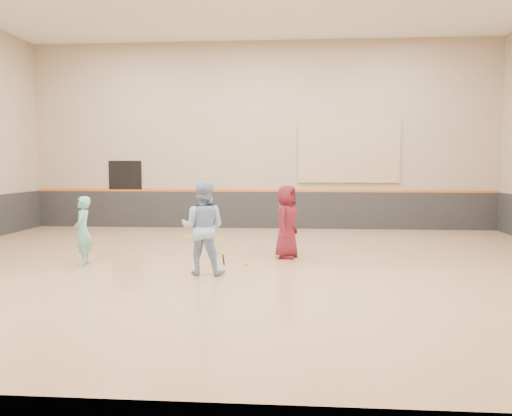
# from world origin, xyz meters

# --- Properties ---
(room) EXTENTS (15.04, 12.04, 6.22)m
(room) POSITION_xyz_m (0.00, 0.00, 0.81)
(room) COLOR tan
(room) RESTS_ON ground
(wainscot_back) EXTENTS (14.90, 0.04, 1.20)m
(wainscot_back) POSITION_xyz_m (0.00, 5.97, 0.60)
(wainscot_back) COLOR #232326
(wainscot_back) RESTS_ON floor
(accent_stripe) EXTENTS (14.90, 0.03, 0.06)m
(accent_stripe) POSITION_xyz_m (0.00, 5.96, 1.22)
(accent_stripe) COLOR #D85914
(accent_stripe) RESTS_ON wall_back
(acoustic_panel) EXTENTS (3.20, 0.08, 2.00)m
(acoustic_panel) POSITION_xyz_m (2.80, 5.95, 2.50)
(acoustic_panel) COLOR tan
(acoustic_panel) RESTS_ON wall_back
(doorway) EXTENTS (1.10, 0.05, 2.20)m
(doorway) POSITION_xyz_m (-4.50, 5.98, 1.10)
(doorway) COLOR black
(doorway) RESTS_ON floor
(girl) EXTENTS (0.43, 0.57, 1.42)m
(girl) POSITION_xyz_m (-3.28, -0.26, 0.71)
(girl) COLOR #74C9C0
(girl) RESTS_ON floor
(instructor) EXTENTS (0.92, 0.75, 1.77)m
(instructor) POSITION_xyz_m (-0.65, -0.92, 0.88)
(instructor) COLOR #97B9E9
(instructor) RESTS_ON floor
(young_man) EXTENTS (0.73, 0.91, 1.62)m
(young_man) POSITION_xyz_m (0.90, 0.86, 0.81)
(young_man) COLOR maroon
(young_man) RESTS_ON floor
(held_racket) EXTENTS (0.30, 0.30, 0.56)m
(held_racket) POSITION_xyz_m (-0.25, -1.24, 0.60)
(held_racket) COLOR #B9CB2C
(held_racket) RESTS_ON instructor
(spare_racket) EXTENTS (0.69, 0.69, 0.11)m
(spare_racket) POSITION_xyz_m (-1.93, 3.94, 0.05)
(spare_racket) COLOR #CFDE30
(spare_racket) RESTS_ON floor
(ball_under_racket) EXTENTS (0.07, 0.07, 0.07)m
(ball_under_racket) POSITION_xyz_m (0.09, -0.07, 0.03)
(ball_under_racket) COLOR #DDEF37
(ball_under_racket) RESTS_ON floor
(ball_in_hand) EXTENTS (0.07, 0.07, 0.07)m
(ball_in_hand) POSITION_xyz_m (0.96, 0.68, 0.98)
(ball_in_hand) COLOR #B0CD2F
(ball_in_hand) RESTS_ON young_man
(ball_beside_spare) EXTENTS (0.07, 0.07, 0.07)m
(ball_beside_spare) POSITION_xyz_m (0.23, 3.84, 0.03)
(ball_beside_spare) COLOR #CBDE33
(ball_beside_spare) RESTS_ON floor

